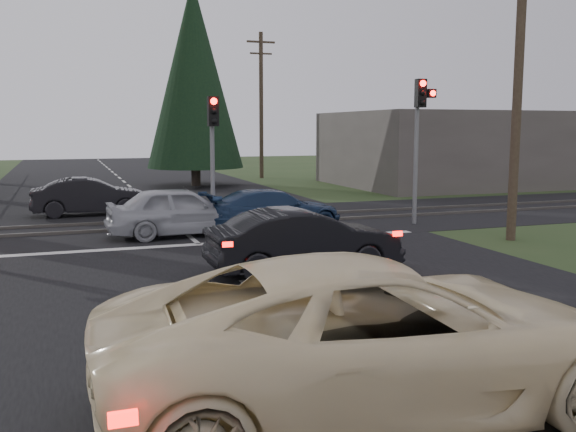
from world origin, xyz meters
name	(u,v)px	position (x,y,z in m)	size (l,w,h in m)	color
ground	(308,336)	(0.00, 0.00, 0.00)	(120.00, 120.00, 0.00)	#293E1C
road	(187,234)	(0.00, 10.00, 0.01)	(14.00, 100.00, 0.01)	black
rail_corridor	(175,225)	(0.00, 12.00, 0.01)	(120.00, 8.00, 0.01)	black
stop_line	(199,244)	(0.00, 8.20, 0.01)	(13.00, 0.35, 0.00)	silver
rail_near	(180,227)	(0.00, 11.20, 0.05)	(120.00, 0.12, 0.10)	#59544C
rail_far	(171,220)	(0.00, 12.80, 0.05)	(120.00, 0.12, 0.10)	#59544C
traffic_signal_right	(420,123)	(7.55, 9.47, 3.31)	(0.68, 0.48, 4.70)	slate
traffic_signal_center	(213,139)	(1.00, 10.68, 2.81)	(0.32, 0.48, 4.10)	slate
utility_pole_near	(519,70)	(8.50, 6.00, 4.73)	(1.80, 0.26, 9.00)	#4C3D2D
utility_pole_mid	(261,102)	(8.50, 30.00, 4.73)	(1.80, 0.26, 9.00)	#4C3D2D
utility_pole_far	(187,112)	(8.50, 55.00, 4.73)	(1.80, 0.26, 9.00)	#4C3D2D
conifer_tree	(194,75)	(3.50, 26.00, 5.99)	(5.20, 5.20, 11.00)	#473D33
building_right	(465,149)	(18.00, 22.00, 2.00)	(14.00, 10.00, 4.00)	#59514C
cream_coupe	(377,335)	(-0.20, -2.61, 0.86)	(2.86, 6.21, 1.72)	beige
dark_hatchback	(304,241)	(1.49, 4.09, 0.70)	(1.48, 4.23, 1.39)	black
silver_car	(181,211)	(-0.20, 9.79, 0.73)	(1.73, 4.30, 1.46)	#ABAEB4
blue_sedan	(273,210)	(2.67, 9.87, 0.64)	(1.78, 4.38, 1.27)	navy
dark_car_far	(90,197)	(-2.50, 15.42, 0.68)	(1.43, 4.11, 1.35)	black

